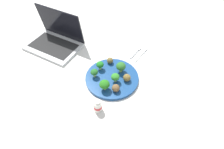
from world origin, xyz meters
TOP-DOWN VIEW (x-y plane):
  - ground_plane at (0.00, 0.00)m, footprint 4.00×4.00m
  - plate at (0.00, 0.00)m, footprint 0.28×0.28m
  - broccoli_floret_back_left at (0.01, 0.09)m, footprint 0.04×0.04m
  - broccoli_floret_far_rim at (-0.09, -0.02)m, footprint 0.05×0.05m
  - broccoli_floret_center at (-0.05, 0.08)m, footprint 0.04×0.04m
  - broccoli_floret_back_right at (0.06, -0.01)m, footprint 0.05×0.05m
  - broccoli_floret_front_left at (-0.01, -0.03)m, footprint 0.04×0.04m
  - meatball_center at (-0.06, -0.07)m, footprint 0.04×0.04m
  - meatball_front_left at (0.03, -0.07)m, footprint 0.04×0.04m
  - meatball_back_right at (0.08, 0.07)m, footprint 0.04×0.04m
  - napkin at (0.25, -0.01)m, footprint 0.18×0.14m
  - fork at (0.25, 0.01)m, footprint 0.12×0.02m
  - knife at (0.26, -0.03)m, footprint 0.15×0.02m
  - yogurt_bottle at (-0.19, -0.06)m, footprint 0.04×0.04m
  - laptop at (0.02, 0.45)m, footprint 0.27×0.35m

SIDE VIEW (x-z plane):
  - ground_plane at x=0.00m, z-range 0.00..0.00m
  - napkin at x=0.25m, z-range 0.00..0.01m
  - knife at x=0.26m, z-range 0.00..0.01m
  - fork at x=0.25m, z-range 0.00..0.01m
  - plate at x=0.00m, z-range 0.00..0.02m
  - yogurt_bottle at x=-0.19m, z-range 0.00..0.06m
  - meatball_back_right at x=0.08m, z-range 0.02..0.05m
  - meatball_center at x=-0.06m, z-range 0.02..0.06m
  - meatball_front_left at x=0.03m, z-range 0.02..0.06m
  - laptop at x=0.02m, z-range -0.07..0.15m
  - broccoli_floret_back_left at x=0.01m, z-range 0.02..0.07m
  - broccoli_floret_center at x=-0.05m, z-range 0.02..0.07m
  - broccoli_floret_front_left at x=-0.01m, z-range 0.02..0.08m
  - broccoli_floret_far_rim at x=-0.09m, z-range 0.02..0.08m
  - broccoli_floret_back_right at x=0.06m, z-range 0.02..0.08m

